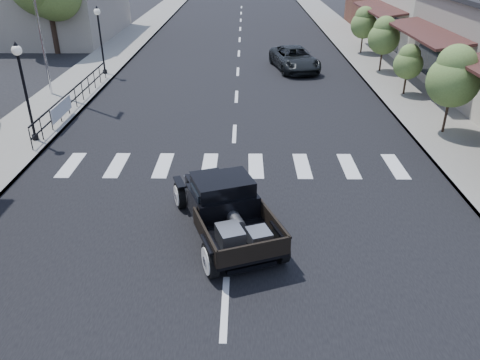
{
  "coord_description": "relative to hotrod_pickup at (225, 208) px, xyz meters",
  "views": [
    {
      "loc": [
        0.4,
        -10.56,
        6.94
      ],
      "look_at": [
        0.28,
        1.01,
        1.0
      ],
      "focal_mm": 35.0,
      "sensor_mm": 36.0,
      "label": 1
    }
  ],
  "objects": [
    {
      "name": "low_building_left",
      "position": [
        -14.92,
        28.14,
        1.72
      ],
      "size": [
        10.0,
        12.0,
        5.0
      ],
      "primitive_type": "cube",
      "color": "#A49A8A",
      "rests_on": "ground"
    },
    {
      "name": "second_car",
      "position": [
        3.45,
        17.65,
        -0.12
      ],
      "size": [
        3.02,
        5.07,
        1.32
      ],
      "primitive_type": "imported",
      "rotation": [
        0.0,
        0.0,
        0.18
      ],
      "color": "black",
      "rests_on": "ground"
    },
    {
      "name": "small_tree_d",
      "position": [
        8.38,
        16.93,
        0.84
      ],
      "size": [
        1.77,
        1.77,
        2.94
      ],
      "primitive_type": null,
      "color": "#537134",
      "rests_on": "sidewalk_right"
    },
    {
      "name": "banner",
      "position": [
        -7.14,
        8.14,
        -0.33
      ],
      "size": [
        0.04,
        2.2,
        0.6
      ],
      "primitive_type": null,
      "color": "silver",
      "rests_on": "sidewalk_left"
    },
    {
      "name": "small_tree_e",
      "position": [
        8.38,
        21.93,
        0.8
      ],
      "size": [
        1.72,
        1.72,
        2.87
      ],
      "primitive_type": null,
      "color": "#537134",
      "rests_on": "sidewalk_right"
    },
    {
      "name": "road_markings",
      "position": [
        0.08,
        10.14,
        -0.78
      ],
      "size": [
        12.0,
        60.0,
        0.06
      ],
      "primitive_type": null,
      "color": "silver",
      "rests_on": "ground"
    },
    {
      "name": "sidewalk_left",
      "position": [
        -8.42,
        15.14,
        -0.71
      ],
      "size": [
        3.0,
        80.0,
        0.15
      ],
      "primitive_type": "cube",
      "color": "gray",
      "rests_on": "ground"
    },
    {
      "name": "small_tree_b",
      "position": [
        8.38,
        7.11,
        1.01
      ],
      "size": [
        1.97,
        1.97,
        3.29
      ],
      "primitive_type": null,
      "color": "#537134",
      "rests_on": "sidewalk_right"
    },
    {
      "name": "small_tree_c",
      "position": [
        8.38,
        12.28,
        0.53
      ],
      "size": [
        1.4,
        1.4,
        2.33
      ],
      "primitive_type": null,
      "color": "#537134",
      "rests_on": "sidewalk_right"
    },
    {
      "name": "lamp_post_c",
      "position": [
        -7.52,
        16.14,
        1.2
      ],
      "size": [
        0.36,
        0.36,
        3.66
      ],
      "primitive_type": null,
      "color": "black",
      "rests_on": "sidewalk_left"
    },
    {
      "name": "road",
      "position": [
        0.08,
        15.14,
        -0.77
      ],
      "size": [
        14.0,
        80.0,
        0.02
      ],
      "primitive_type": "cube",
      "color": "black",
      "rests_on": "ground"
    },
    {
      "name": "lamp_post_b",
      "position": [
        -7.52,
        6.14,
        1.2
      ],
      "size": [
        0.36,
        0.36,
        3.66
      ],
      "primitive_type": null,
      "color": "black",
      "rests_on": "sidewalk_left"
    },
    {
      "name": "sidewalk_right",
      "position": [
        8.58,
        15.14,
        -0.71
      ],
      "size": [
        3.0,
        80.0,
        0.15
      ],
      "primitive_type": "cube",
      "color": "gray",
      "rests_on": "ground"
    },
    {
      "name": "hotrod_pickup",
      "position": [
        0.0,
        0.0,
        0.0
      ],
      "size": [
        3.51,
        4.97,
        1.57
      ],
      "primitive_type": null,
      "rotation": [
        0.0,
        0.0,
        0.34
      ],
      "color": "black",
      "rests_on": "ground"
    },
    {
      "name": "storefront_far",
      "position": [
        15.08,
        22.14,
        1.47
      ],
      "size": [
        10.0,
        9.0,
        4.5
      ],
      "primitive_type": "cube",
      "color": "beige",
      "rests_on": "ground"
    },
    {
      "name": "ground",
      "position": [
        0.08,
        0.14,
        -0.78
      ],
      "size": [
        120.0,
        120.0,
        0.0
      ],
      "primitive_type": "plane",
      "color": "black",
      "rests_on": "ground"
    },
    {
      "name": "railing",
      "position": [
        -7.22,
        10.14,
        -0.13
      ],
      "size": [
        0.08,
        10.0,
        1.0
      ],
      "primitive_type": null,
      "color": "black",
      "rests_on": "sidewalk_left"
    }
  ]
}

